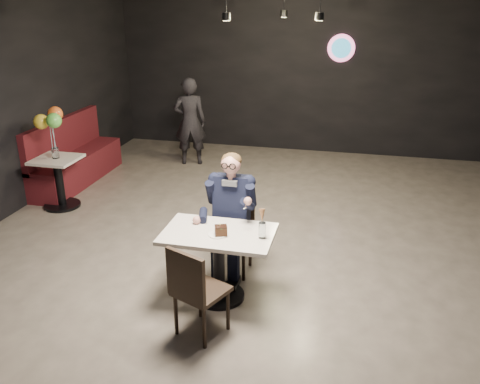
% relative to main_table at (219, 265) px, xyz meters
% --- Properties ---
extents(floor, '(9.00, 9.00, 0.00)m').
position_rel_main_table_xyz_m(floor, '(0.04, 0.99, -0.38)').
color(floor, gray).
rests_on(floor, ground).
extents(wall_sign, '(0.50, 0.06, 0.50)m').
position_rel_main_table_xyz_m(wall_sign, '(0.84, 5.46, 1.62)').
color(wall_sign, pink).
rests_on(wall_sign, floor).
extents(main_table, '(1.10, 0.70, 0.75)m').
position_rel_main_table_xyz_m(main_table, '(0.00, 0.00, 0.00)').
color(main_table, silver).
rests_on(main_table, floor).
extents(chair_far, '(0.42, 0.46, 0.92)m').
position_rel_main_table_xyz_m(chair_far, '(-0.00, 0.55, 0.09)').
color(chair_far, black).
rests_on(chair_far, floor).
extents(chair_near, '(0.57, 0.59, 0.92)m').
position_rel_main_table_xyz_m(chair_near, '(-0.00, -0.59, 0.09)').
color(chair_near, black).
rests_on(chair_near, floor).
extents(seated_man, '(0.60, 0.80, 1.44)m').
position_rel_main_table_xyz_m(seated_man, '(-0.00, 0.55, 0.34)').
color(seated_man, black).
rests_on(seated_man, floor).
extents(dessert_plate, '(0.19, 0.19, 0.01)m').
position_rel_main_table_xyz_m(dessert_plate, '(0.01, -0.06, 0.38)').
color(dessert_plate, white).
rests_on(dessert_plate, main_table).
extents(cake_slice, '(0.14, 0.13, 0.08)m').
position_rel_main_table_xyz_m(cake_slice, '(0.05, -0.07, 0.43)').
color(cake_slice, black).
rests_on(cake_slice, dessert_plate).
extents(mint_leaf, '(0.07, 0.04, 0.01)m').
position_rel_main_table_xyz_m(mint_leaf, '(0.05, -0.10, 0.47)').
color(mint_leaf, green).
rests_on(mint_leaf, cake_slice).
extents(sundae_glass, '(0.07, 0.07, 0.16)m').
position_rel_main_table_xyz_m(sundae_glass, '(0.44, -0.02, 0.45)').
color(sundae_glass, silver).
rests_on(sundae_glass, main_table).
extents(wafer_cone, '(0.07, 0.07, 0.12)m').
position_rel_main_table_xyz_m(wafer_cone, '(0.44, -0.03, 0.62)').
color(wafer_cone, '#BF7F4E').
rests_on(wafer_cone, sundae_glass).
extents(booth_bench, '(0.53, 2.13, 1.07)m').
position_rel_main_table_xyz_m(booth_bench, '(-3.21, 2.78, 0.16)').
color(booth_bench, '#420E15').
rests_on(booth_bench, floor).
extents(side_table, '(0.60, 0.60, 0.75)m').
position_rel_main_table_xyz_m(side_table, '(-2.91, 1.78, 0.00)').
color(side_table, silver).
rests_on(side_table, floor).
extents(balloon_vase, '(0.10, 0.10, 0.15)m').
position_rel_main_table_xyz_m(balloon_vase, '(-2.91, 1.78, 0.45)').
color(balloon_vase, silver).
rests_on(balloon_vase, side_table).
extents(balloon_bunch, '(0.38, 0.38, 0.63)m').
position_rel_main_table_xyz_m(balloon_bunch, '(-2.91, 1.78, 0.84)').
color(balloon_bunch, yellow).
rests_on(balloon_bunch, balloon_vase).
extents(passerby, '(0.65, 0.51, 1.57)m').
position_rel_main_table_xyz_m(passerby, '(-1.69, 4.17, 0.41)').
color(passerby, black).
rests_on(passerby, floor).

